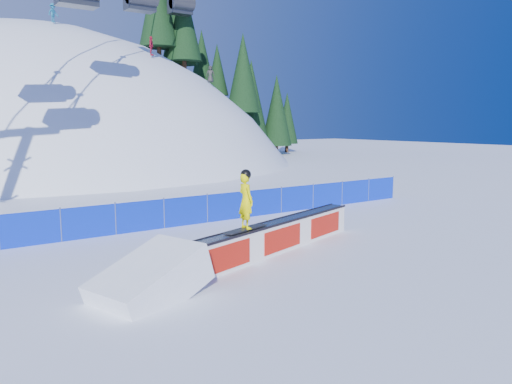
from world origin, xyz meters
TOP-DOWN VIEW (x-y plane):
  - ground at (0.00, 0.00)m, footprint 160.00×160.00m
  - snow_hill at (0.00, 42.00)m, footprint 64.00×64.00m
  - treeline at (22.72, 41.54)m, footprint 22.99×12.54m
  - safety_fence at (0.00, 4.50)m, footprint 22.05×0.05m
  - rail_box at (-1.58, -1.05)m, footprint 8.40×3.17m
  - snow_ramp at (-6.71, -2.67)m, footprint 3.21×2.52m
  - snowboarder at (-3.10, -1.53)m, footprint 1.77×0.83m
  - distant_skiers at (2.55, 29.97)m, footprint 22.93×9.63m

SIDE VIEW (x-z plane):
  - snow_hill at x=0.00m, z-range -50.00..14.00m
  - ground at x=0.00m, z-range 0.00..0.00m
  - snow_ramp at x=-6.71m, z-range -0.88..0.88m
  - rail_box at x=-1.58m, z-range -0.01..1.03m
  - safety_fence at x=0.00m, z-range -0.05..1.25m
  - snowboarder at x=-3.10m, z-range 1.02..2.85m
  - treeline at x=22.72m, z-range -0.37..21.12m
  - distant_skiers at x=2.55m, z-range 7.72..14.29m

